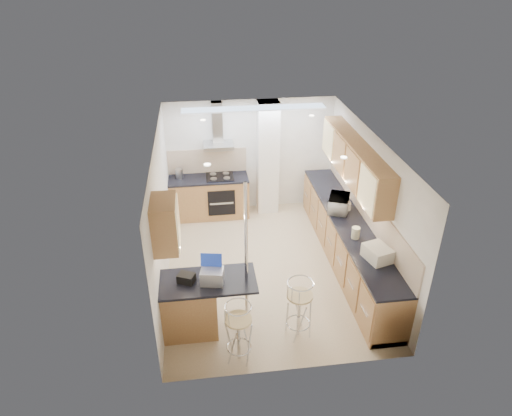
{
  "coord_description": "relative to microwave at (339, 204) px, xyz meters",
  "views": [
    {
      "loc": [
        -1.09,
        -6.79,
        5.09
      ],
      "look_at": [
        -0.17,
        0.2,
        1.17
      ],
      "focal_mm": 32.0,
      "sensor_mm": 36.0,
      "label": 1
    }
  ],
  "objects": [
    {
      "name": "jar_a",
      "position": [
        0.17,
        -0.0,
        -0.06
      ],
      "size": [
        0.16,
        0.16,
        0.16
      ],
      "primitive_type": "cylinder",
      "rotation": [
        0.0,
        0.0,
        -0.43
      ],
      "color": "beige",
      "rests_on": "right_counter"
    },
    {
      "name": "jar_b",
      "position": [
        0.01,
        0.24,
        -0.08
      ],
      "size": [
        0.14,
        0.14,
        0.13
      ],
      "primitive_type": "cylinder",
      "rotation": [
        0.0,
        0.0,
        -0.38
      ],
      "color": "beige",
      "rests_on": "right_counter"
    },
    {
      "name": "room_shell",
      "position": [
        -1.08,
        0.02,
        0.48
      ],
      "size": [
        3.64,
        4.84,
        2.51
      ],
      "color": "silver",
      "rests_on": "ground"
    },
    {
      "name": "kettle",
      "position": [
        -2.96,
        1.83,
        -0.04
      ],
      "size": [
        0.16,
        0.16,
        0.21
      ],
      "primitive_type": "cylinder",
      "color": "#AFB2B4",
      "rests_on": "back_counter"
    },
    {
      "name": "bar_stool_near",
      "position": [
        -2.12,
        -2.45,
        -0.57
      ],
      "size": [
        0.44,
        0.44,
        0.98
      ],
      "primitive_type": null,
      "rotation": [
        0.0,
        0.0,
        0.12
      ],
      "color": "tan",
      "rests_on": "ground"
    },
    {
      "name": "right_counter",
      "position": [
        0.1,
        -0.35,
        -0.6
      ],
      "size": [
        0.63,
        4.4,
        0.92
      ],
      "color": "#9D613E",
      "rests_on": "ground"
    },
    {
      "name": "bread_bin",
      "position": [
        0.15,
        -1.59,
        -0.03
      ],
      "size": [
        0.44,
        0.5,
        0.22
      ],
      "primitive_type": "cube",
      "rotation": [
        0.0,
        0.0,
        0.28
      ],
      "color": "beige",
      "rests_on": "right_counter"
    },
    {
      "name": "ground",
      "position": [
        -1.4,
        -0.35,
        -1.06
      ],
      "size": [
        4.8,
        4.8,
        0.0
      ],
      "primitive_type": "plane",
      "color": "tan",
      "rests_on": "ground"
    },
    {
      "name": "peninsula",
      "position": [
        -2.53,
        -1.8,
        -0.59
      ],
      "size": [
        1.47,
        0.72,
        0.94
      ],
      "color": "#9D613E",
      "rests_on": "ground"
    },
    {
      "name": "bag",
      "position": [
        -2.8,
        -1.79,
        -0.06
      ],
      "size": [
        0.29,
        0.25,
        0.13
      ],
      "primitive_type": "cube",
      "rotation": [
        0.0,
        0.0,
        -0.43
      ],
      "color": "black",
      "rests_on": "peninsula"
    },
    {
      "name": "microwave",
      "position": [
        0.0,
        0.0,
        0.0
      ],
      "size": [
        0.53,
        0.62,
        0.29
      ],
      "primitive_type": "imported",
      "rotation": [
        0.0,
        0.0,
        1.18
      ],
      "color": "silver",
      "rests_on": "right_counter"
    },
    {
      "name": "jar_c",
      "position": [
        0.01,
        -0.95,
        -0.04
      ],
      "size": [
        0.18,
        0.18,
        0.2
      ],
      "primitive_type": "cylinder",
      "rotation": [
        0.0,
        0.0,
        0.4
      ],
      "color": "beige",
      "rests_on": "right_counter"
    },
    {
      "name": "jar_d",
      "position": [
        0.17,
        -1.54,
        -0.08
      ],
      "size": [
        0.13,
        0.13,
        0.14
      ],
      "primitive_type": "cylinder",
      "rotation": [
        0.0,
        0.0,
        -0.37
      ],
      "color": "silver",
      "rests_on": "right_counter"
    },
    {
      "name": "back_counter",
      "position": [
        -2.35,
        1.75,
        -0.6
      ],
      "size": [
        1.7,
        0.63,
        0.92
      ],
      "color": "#9D613E",
      "rests_on": "ground"
    },
    {
      "name": "laptop",
      "position": [
        -2.43,
        -1.86,
        -0.01
      ],
      "size": [
        0.36,
        0.3,
        0.22
      ],
      "primitive_type": "cube",
      "rotation": [
        0.0,
        0.0,
        -0.18
      ],
      "color": "#A5A7AD",
      "rests_on": "peninsula"
    },
    {
      "name": "bar_stool_end",
      "position": [
        -1.18,
        -2.1,
        -0.56
      ],
      "size": [
        0.58,
        0.58,
        1.01
      ],
      "primitive_type": null,
      "rotation": [
        0.0,
        0.0,
        0.68
      ],
      "color": "tan",
      "rests_on": "ground"
    }
  ]
}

